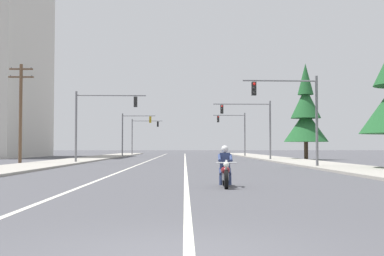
{
  "coord_description": "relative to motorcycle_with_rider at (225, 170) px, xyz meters",
  "views": [
    {
      "loc": [
        0.18,
        -6.36,
        1.41
      ],
      "look_at": [
        0.64,
        24.64,
        2.6
      ],
      "focal_mm": 46.11,
      "sensor_mm": 36.0,
      "label": 1
    }
  ],
  "objects": [
    {
      "name": "lane_stripe_center",
      "position": [
        -1.36,
        34.03,
        -0.58
      ],
      "size": [
        0.16,
        100.0,
        0.01
      ],
      "primitive_type": "cube",
      "color": "beige",
      "rests_on": "ground"
    },
    {
      "name": "lane_stripe_left",
      "position": [
        -5.07,
        34.03,
        -0.58
      ],
      "size": [
        0.16,
        100.0,
        0.01
      ],
      "primitive_type": "cube",
      "color": "beige",
      "rests_on": "ground"
    },
    {
      "name": "sidewalk_kerb_right",
      "position": [
        8.94,
        29.03,
        -0.52
      ],
      "size": [
        4.4,
        110.0,
        0.14
      ],
      "primitive_type": "cube",
      "color": "#9E998E",
      "rests_on": "ground"
    },
    {
      "name": "sidewalk_kerb_left",
      "position": [
        -12.14,
        29.03,
        -0.52
      ],
      "size": [
        4.4,
        110.0,
        0.14
      ],
      "primitive_type": "cube",
      "color": "#9E998E",
      "rests_on": "ground"
    },
    {
      "name": "motorcycle_with_rider",
      "position": [
        0.0,
        0.0,
        0.0
      ],
      "size": [
        0.7,
        2.19,
        1.46
      ],
      "color": "black",
      "rests_on": "ground"
    },
    {
      "name": "traffic_signal_near_right",
      "position": [
        6.01,
        15.54,
        3.53
      ],
      "size": [
        5.11,
        0.54,
        6.2
      ],
      "color": "slate",
      "rests_on": "ground"
    },
    {
      "name": "traffic_signal_near_left",
      "position": [
        -8.98,
        25.12,
        3.58
      ],
      "size": [
        6.07,
        0.48,
        6.2
      ],
      "color": "slate",
      "rests_on": "ground"
    },
    {
      "name": "traffic_signal_mid_right",
      "position": [
        5.7,
        33.58,
        3.58
      ],
      "size": [
        6.01,
        0.47,
        6.2
      ],
      "color": "slate",
      "rests_on": "ground"
    },
    {
      "name": "traffic_signal_mid_left",
      "position": [
        -8.98,
        53.21,
        3.51
      ],
      "size": [
        4.79,
        0.39,
        6.2
      ],
      "color": "slate",
      "rests_on": "ground"
    },
    {
      "name": "traffic_signal_far_right",
      "position": [
        5.78,
        51.75,
        3.49
      ],
      "size": [
        4.54,
        0.53,
        6.2
      ],
      "color": "slate",
      "rests_on": "ground"
    },
    {
      "name": "traffic_signal_far_left",
      "position": [
        -8.9,
        66.96,
        3.54
      ],
      "size": [
        5.26,
        0.37,
        6.2
      ],
      "color": "slate",
      "rests_on": "ground"
    },
    {
      "name": "utility_pole_left_near",
      "position": [
        -14.74,
        22.74,
        3.81
      ],
      "size": [
        2.06,
        0.26,
        8.14
      ],
      "color": "brown",
      "rests_on": "ground"
    },
    {
      "name": "conifer_tree_right_verge_far",
      "position": [
        11.83,
        36.21,
        4.26
      ],
      "size": [
        4.8,
        4.8,
        10.57
      ],
      "color": "#423023",
      "rests_on": "ground"
    }
  ]
}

